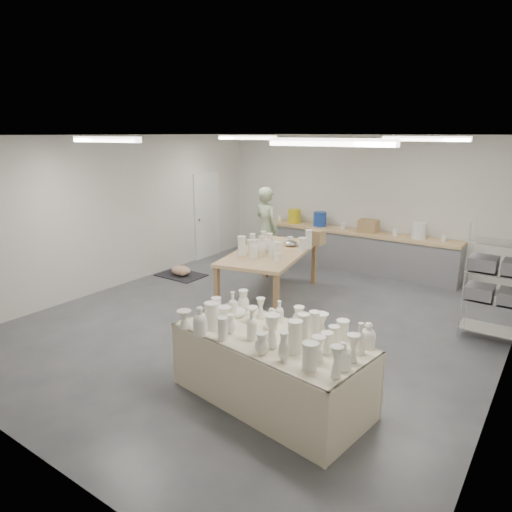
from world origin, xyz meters
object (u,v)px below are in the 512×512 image
Objects in this scene: drying_table at (272,366)px; red_stool at (273,255)px; work_table at (274,251)px; potter at (267,229)px.

drying_table is 5.54m from red_stool.
work_table is 1.82m from potter.
potter is (-1.12, 1.43, 0.04)m from work_table.
red_stool is at bearing 130.50° from drying_table.
work_table is 1.39× the size of potter.
work_table reaches higher than red_stool.
potter is at bearing 115.61° from work_table.
potter is at bearing 132.07° from drying_table.
work_table is at bearing 130.08° from drying_table.
work_table is at bearing 147.78° from potter.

